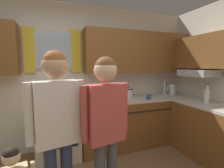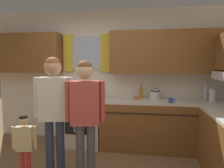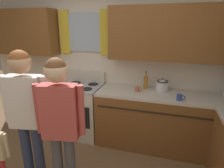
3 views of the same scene
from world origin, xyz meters
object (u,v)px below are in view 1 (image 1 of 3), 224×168
(mug_cobalt_blue, at_px, (149,97))
(water_pitcher, at_px, (172,90))
(bottle_oil_amber, at_px, (115,92))
(bottle_milk_white, at_px, (207,96))
(stovetop_kettle, at_px, (128,92))
(cup_terracotta, at_px, (114,98))
(stove_oven, at_px, (58,130))
(adult_holding_child, at_px, (57,120))
(bottle_tall_clear, at_px, (165,87))
(adult_in_plaid, at_px, (106,119))

(mug_cobalt_blue, bearing_deg, water_pitcher, 18.53)
(bottle_oil_amber, bearing_deg, bottle_milk_white, -36.13)
(bottle_milk_white, xyz_separation_m, bottle_oil_amber, (-1.27, 0.93, -0.01))
(bottle_oil_amber, distance_m, water_pitcher, 1.24)
(stovetop_kettle, bearing_deg, cup_terracotta, -157.88)
(bottle_oil_amber, bearing_deg, stove_oven, -171.41)
(mug_cobalt_blue, relative_size, adult_holding_child, 0.07)
(bottle_tall_clear, bearing_deg, stovetop_kettle, -175.62)
(adult_in_plaid, bearing_deg, bottle_tall_clear, 39.18)
(mug_cobalt_blue, height_order, water_pitcher, water_pitcher)
(bottle_milk_white, relative_size, adult_holding_child, 0.19)
(stove_oven, distance_m, bottle_oil_amber, 1.21)
(stovetop_kettle, xyz_separation_m, adult_in_plaid, (-0.93, -1.43, 0.01))
(cup_terracotta, bearing_deg, bottle_oil_amber, 61.56)
(bottle_milk_white, xyz_separation_m, mug_cobalt_blue, (-0.76, 0.55, -0.08))
(cup_terracotta, xyz_separation_m, water_pitcher, (1.33, 0.05, 0.07))
(adult_in_plaid, bearing_deg, bottle_oil_amber, 65.47)
(bottle_tall_clear, xyz_separation_m, adult_holding_child, (-2.28, -1.44, -0.00))
(bottle_oil_amber, relative_size, water_pitcher, 1.30)
(bottle_milk_white, relative_size, water_pitcher, 1.42)
(stove_oven, bearing_deg, stovetop_kettle, 5.45)
(cup_terracotta, bearing_deg, bottle_milk_white, -28.62)
(stove_oven, xyz_separation_m, bottle_milk_white, (2.34, -0.77, 0.55))
(stove_oven, height_order, adult_in_plaid, adult_in_plaid)
(water_pitcher, relative_size, adult_holding_child, 0.13)
(stove_oven, relative_size, mug_cobalt_blue, 9.58)
(bottle_milk_white, bearing_deg, bottle_oil_amber, 143.87)
(bottle_milk_white, bearing_deg, adult_holding_child, -168.61)
(stove_oven, relative_size, bottle_tall_clear, 3.00)
(bottle_milk_white, xyz_separation_m, cup_terracotta, (-1.37, 0.75, -0.08))
(stove_oven, bearing_deg, bottle_oil_amber, 8.59)
(bottle_oil_amber, relative_size, adult_holding_child, 0.17)
(stove_oven, xyz_separation_m, bottle_tall_clear, (2.23, 0.20, 0.57))
(stove_oven, xyz_separation_m, cup_terracotta, (0.97, -0.02, 0.47))
(stovetop_kettle, bearing_deg, water_pitcher, -5.78)
(adult_holding_child, bearing_deg, stove_oven, 88.04)
(bottle_oil_amber, distance_m, adult_holding_child, 1.79)
(bottle_milk_white, height_order, adult_holding_child, adult_holding_child)
(bottle_oil_amber, height_order, adult_in_plaid, adult_in_plaid)
(stovetop_kettle, relative_size, adult_in_plaid, 0.17)
(stove_oven, xyz_separation_m, adult_holding_child, (-0.04, -1.25, 0.57))
(bottle_oil_amber, xyz_separation_m, adult_holding_child, (-1.11, -1.41, 0.03))
(bottle_tall_clear, relative_size, water_pitcher, 1.67)
(stove_oven, distance_m, bottle_milk_white, 2.52)
(bottle_tall_clear, distance_m, bottle_milk_white, 0.97)
(bottle_tall_clear, distance_m, bottle_oil_amber, 1.17)
(stove_oven, distance_m, mug_cobalt_blue, 1.66)
(bottle_tall_clear, height_order, cup_terracotta, bottle_tall_clear)
(adult_in_plaid, bearing_deg, stovetop_kettle, 56.90)
(bottle_milk_white, bearing_deg, stove_oven, 161.82)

